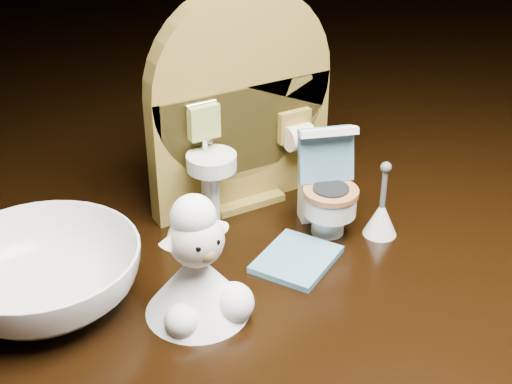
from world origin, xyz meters
TOP-DOWN VIEW (x-y plane):
  - backdrop_panel at (-0.00, 0.06)m, footprint 0.13×0.05m
  - toy_toilet at (0.03, 0.01)m, footprint 0.04×0.05m
  - bath_mat at (-0.01, -0.02)m, footprint 0.06×0.06m
  - toilet_brush at (0.06, -0.02)m, footprint 0.02×0.02m
  - plush_lamb at (-0.08, -0.03)m, footprint 0.06×0.06m
  - ceramic_bowl at (-0.15, 0.02)m, footprint 0.14×0.14m

SIDE VIEW (x-z plane):
  - bath_mat at x=-0.01m, z-range 0.00..0.00m
  - toilet_brush at x=0.06m, z-range -0.01..0.04m
  - ceramic_bowl at x=-0.15m, z-range 0.00..0.03m
  - toy_toilet at x=0.03m, z-range -0.01..0.06m
  - plush_lamb at x=-0.08m, z-range -0.01..0.06m
  - backdrop_panel at x=0.00m, z-range -0.01..0.14m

